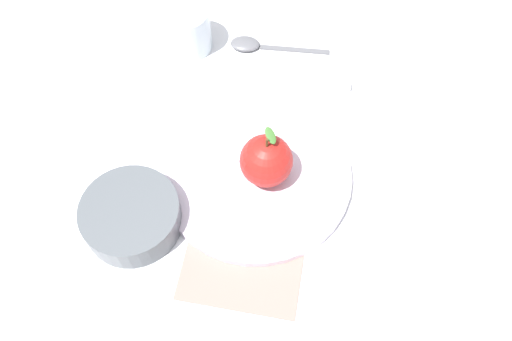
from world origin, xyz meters
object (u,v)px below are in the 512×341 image
Objects in this scene: spoon at (255,45)px; linen_napkin at (242,268)px; dinner_plate at (256,175)px; side_bowl at (131,215)px; cup at (187,27)px; knife at (296,82)px; apple at (266,161)px.

spoon is 0.38m from linen_napkin.
dinner_plate is at bearing -151.85° from spoon.
side_bowl is at bearing -179.12° from spoon.
knife is at bearing -87.07° from cup.
linen_napkin is (-0.30, -0.26, -0.04)m from cup.
cup reaches higher than dinner_plate.
linen_napkin is (-0.31, -0.07, -0.00)m from knife.
apple reaches higher than linen_napkin.
dinner_plate is 0.18m from knife.
apple reaches higher than dinner_plate.
apple is 0.67× the size of side_bowl.
linen_napkin is at bearing -165.64° from apple.
dinner_plate is 3.04× the size of apple.
linen_napkin is at bearing -159.74° from dinner_plate.
cup reaches higher than side_bowl.
side_bowl is at bearing 138.84° from apple.
side_bowl is 0.85× the size of linen_napkin.
spoon is at bearing 25.37° from linen_napkin.
apple is at bearing -41.16° from side_bowl.
spoon is 1.04× the size of linen_napkin.
cup is (0.17, 0.22, 0.03)m from dinner_plate.
apple is at bearing 14.36° from linen_napkin.
dinner_plate is 1.33× the size of knife.
apple is 0.28m from cup.
knife is 1.31× the size of linen_napkin.
apple is 0.26m from spoon.
knife is at bearing 11.88° from apple.
side_bowl is 0.36m from spoon.
dinner_plate is at bearing -38.81° from side_bowl.
side_bowl is (-0.14, 0.11, 0.02)m from dinner_plate.
side_bowl is 0.16m from linen_napkin.
dinner_plate reaches higher than knife.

